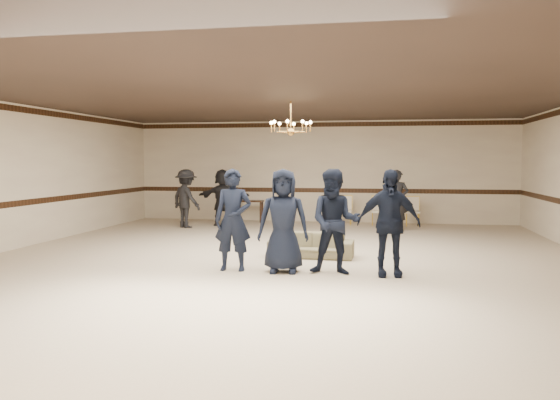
{
  "coord_description": "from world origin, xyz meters",
  "views": [
    {
      "loc": [
        1.96,
        -10.9,
        1.95
      ],
      "look_at": [
        0.04,
        -0.5,
        1.21
      ],
      "focal_mm": 36.27,
      "sensor_mm": 36.0,
      "label": 1
    }
  ],
  "objects_px": {
    "chandelier": "(291,117)",
    "boy_a": "(233,220)",
    "boy_d": "(389,223)",
    "console_table": "(250,211)",
    "banquet_chair_right": "(413,212)",
    "adult_mid": "(223,197)",
    "adult_left": "(186,199)",
    "boy_b": "(283,221)",
    "settee": "(311,245)",
    "banquet_chair_left": "(345,210)",
    "adult_right": "(397,200)",
    "banquet_chair_mid": "(378,211)",
    "boy_c": "(335,222)"
  },
  "relations": [
    {
      "from": "chandelier",
      "to": "boy_a",
      "type": "distance_m",
      "value": 3.09
    },
    {
      "from": "chandelier",
      "to": "boy_a",
      "type": "relative_size",
      "value": 0.52
    },
    {
      "from": "boy_d",
      "to": "console_table",
      "type": "distance_m",
      "value": 8.82
    },
    {
      "from": "banquet_chair_right",
      "to": "console_table",
      "type": "distance_m",
      "value": 5.0
    },
    {
      "from": "adult_mid",
      "to": "banquet_chair_right",
      "type": "bearing_deg",
      "value": -172.9
    },
    {
      "from": "chandelier",
      "to": "console_table",
      "type": "height_order",
      "value": "chandelier"
    },
    {
      "from": "adult_left",
      "to": "banquet_chair_right",
      "type": "xyz_separation_m",
      "value": [
        6.48,
        1.56,
        -0.41
      ]
    },
    {
      "from": "boy_b",
      "to": "settee",
      "type": "bearing_deg",
      "value": 73.39
    },
    {
      "from": "console_table",
      "to": "adult_left",
      "type": "bearing_deg",
      "value": -128.53
    },
    {
      "from": "banquet_chair_left",
      "to": "console_table",
      "type": "bearing_deg",
      "value": 174.55
    },
    {
      "from": "chandelier",
      "to": "adult_right",
      "type": "xyz_separation_m",
      "value": [
        2.33,
        3.96,
        -2.03
      ]
    },
    {
      "from": "banquet_chair_mid",
      "to": "console_table",
      "type": "xyz_separation_m",
      "value": [
        -4.0,
        0.2,
        -0.09
      ]
    },
    {
      "from": "banquet_chair_right",
      "to": "boy_d",
      "type": "bearing_deg",
      "value": -99.13
    },
    {
      "from": "boy_a",
      "to": "adult_right",
      "type": "height_order",
      "value": "boy_a"
    },
    {
      "from": "banquet_chair_mid",
      "to": "console_table",
      "type": "bearing_deg",
      "value": 176.03
    },
    {
      "from": "banquet_chair_right",
      "to": "console_table",
      "type": "bearing_deg",
      "value": 174.37
    },
    {
      "from": "boy_a",
      "to": "boy_b",
      "type": "xyz_separation_m",
      "value": [
        0.9,
        0.0,
        0.0
      ]
    },
    {
      "from": "boy_c",
      "to": "banquet_chair_right",
      "type": "bearing_deg",
      "value": 77.99
    },
    {
      "from": "chandelier",
      "to": "boy_c",
      "type": "xyz_separation_m",
      "value": [
        1.15,
        -2.29,
        -1.97
      ]
    },
    {
      "from": "boy_a",
      "to": "boy_c",
      "type": "bearing_deg",
      "value": -3.17
    },
    {
      "from": "chandelier",
      "to": "banquet_chair_left",
      "type": "distance_m",
      "value": 5.82
    },
    {
      "from": "console_table",
      "to": "banquet_chair_left",
      "type": "bearing_deg",
      "value": -2.29
    },
    {
      "from": "banquet_chair_mid",
      "to": "banquet_chair_right",
      "type": "bearing_deg",
      "value": -1.11
    },
    {
      "from": "adult_mid",
      "to": "banquet_chair_mid",
      "type": "relative_size",
      "value": 1.95
    },
    {
      "from": "adult_left",
      "to": "console_table",
      "type": "distance_m",
      "value": 2.36
    },
    {
      "from": "boy_b",
      "to": "boy_a",
      "type": "bearing_deg",
      "value": 173.55
    },
    {
      "from": "boy_a",
      "to": "boy_b",
      "type": "relative_size",
      "value": 1.0
    },
    {
      "from": "banquet_chair_left",
      "to": "chandelier",
      "type": "bearing_deg",
      "value": -100.45
    },
    {
      "from": "boy_c",
      "to": "settee",
      "type": "xyz_separation_m",
      "value": [
        -0.61,
        1.6,
        -0.66
      ]
    },
    {
      "from": "adult_left",
      "to": "banquet_chair_mid",
      "type": "height_order",
      "value": "adult_left"
    },
    {
      "from": "chandelier",
      "to": "boy_a",
      "type": "xyz_separation_m",
      "value": [
        -0.65,
        -2.29,
        -1.97
      ]
    },
    {
      "from": "adult_mid",
      "to": "banquet_chair_left",
      "type": "xyz_separation_m",
      "value": [
        3.58,
        0.86,
        -0.41
      ]
    },
    {
      "from": "chandelier",
      "to": "boy_c",
      "type": "relative_size",
      "value": 0.52
    },
    {
      "from": "adult_mid",
      "to": "banquet_chair_mid",
      "type": "height_order",
      "value": "adult_mid"
    },
    {
      "from": "adult_right",
      "to": "console_table",
      "type": "height_order",
      "value": "adult_right"
    },
    {
      "from": "boy_b",
      "to": "settee",
      "type": "distance_m",
      "value": 1.75
    },
    {
      "from": "boy_b",
      "to": "banquet_chair_right",
      "type": "distance_m",
      "value": 7.96
    },
    {
      "from": "adult_left",
      "to": "banquet_chair_left",
      "type": "xyz_separation_m",
      "value": [
        4.48,
        1.56,
        -0.41
      ]
    },
    {
      "from": "banquet_chair_left",
      "to": "boy_a",
      "type": "bearing_deg",
      "value": -102.65
    },
    {
      "from": "chandelier",
      "to": "banquet_chair_left",
      "type": "height_order",
      "value": "chandelier"
    },
    {
      "from": "boy_a",
      "to": "banquet_chair_left",
      "type": "height_order",
      "value": "boy_a"
    },
    {
      "from": "adult_right",
      "to": "banquet_chair_right",
      "type": "bearing_deg",
      "value": 66.38
    },
    {
      "from": "boy_a",
      "to": "boy_b",
      "type": "distance_m",
      "value": 0.9
    },
    {
      "from": "adult_mid",
      "to": "adult_right",
      "type": "bearing_deg",
      "value": 173.82
    },
    {
      "from": "settee",
      "to": "boy_c",
      "type": "bearing_deg",
      "value": -67.47
    },
    {
      "from": "banquet_chair_right",
      "to": "console_table",
      "type": "height_order",
      "value": "banquet_chair_right"
    },
    {
      "from": "console_table",
      "to": "boy_b",
      "type": "bearing_deg",
      "value": -70.94
    },
    {
      "from": "boy_c",
      "to": "banquet_chair_right",
      "type": "distance_m",
      "value": 7.71
    },
    {
      "from": "chandelier",
      "to": "settee",
      "type": "xyz_separation_m",
      "value": [
        0.53,
        -0.69,
        -2.63
      ]
    },
    {
      "from": "boy_b",
      "to": "adult_mid",
      "type": "relative_size",
      "value": 1.07
    }
  ]
}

